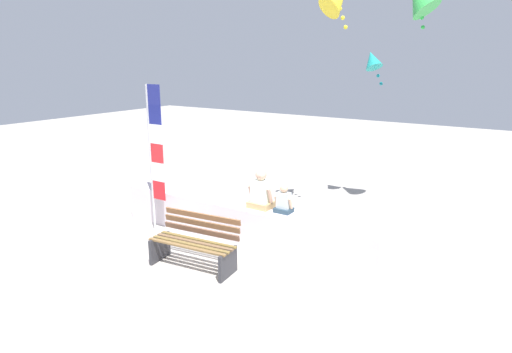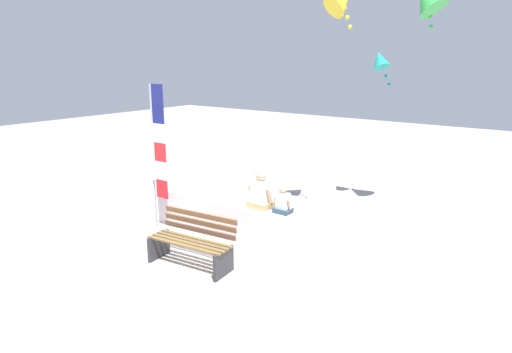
# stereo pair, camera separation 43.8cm
# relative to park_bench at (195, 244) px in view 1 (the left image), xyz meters

# --- Properties ---
(ground_plane) EXTENTS (40.00, 40.00, 0.00)m
(ground_plane) POSITION_rel_park_bench_xyz_m (0.02, 0.03, -0.41)
(ground_plane) COLOR #A8A29A
(seawall_ledge) EXTENTS (5.61, 0.59, 0.74)m
(seawall_ledge) POSITION_rel_park_bench_xyz_m (0.02, 1.35, -0.04)
(seawall_ledge) COLOR silver
(seawall_ledge) RESTS_ON ground
(park_bench) EXTENTS (1.56, 0.77, 0.88)m
(park_bench) POSITION_rel_park_bench_xyz_m (0.00, 0.00, 0.00)
(park_bench) COLOR brown
(park_bench) RESTS_ON ground
(person_adult) EXTENTS (0.48, 0.36, 0.74)m
(person_adult) POSITION_rel_park_bench_xyz_m (0.44, 1.39, 0.62)
(person_adult) COLOR tan
(person_adult) RESTS_ON seawall_ledge
(person_child) EXTENTS (0.34, 0.25, 0.52)m
(person_child) POSITION_rel_park_bench_xyz_m (0.93, 1.39, 0.54)
(person_child) COLOR #283E4D
(person_child) RESTS_ON seawall_ledge
(flag_banner) EXTENTS (0.37, 0.05, 2.98)m
(flag_banner) POSITION_rel_park_bench_xyz_m (-1.72, 0.83, 1.29)
(flag_banner) COLOR #B7B7BC
(flag_banner) RESTS_ON ground
(kite_yellow) EXTENTS (0.81, 0.90, 0.95)m
(kite_yellow) POSITION_rel_park_bench_xyz_m (0.89, 3.48, 4.17)
(kite_yellow) COLOR yellow
(kite_teal) EXTENTS (0.65, 0.60, 0.84)m
(kite_teal) POSITION_rel_park_bench_xyz_m (1.21, 4.85, 3.01)
(kite_teal) COLOR teal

